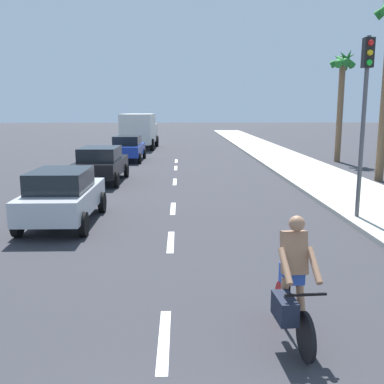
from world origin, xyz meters
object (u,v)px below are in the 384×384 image
Objects in this scene: parked_car_blue at (128,147)px; traffic_signal at (365,95)px; cyclist at (292,286)px; parked_car_silver at (63,195)px; parked_car_black at (101,163)px; palm_tree_far at (342,77)px; delivery_truck at (139,130)px.

traffic_signal reaches higher than parked_car_blue.
cyclist is 8.29m from parked_car_silver.
parked_car_silver is at bearing -57.90° from cyclist.
parked_car_black is 1.04× the size of parked_car_blue.
parked_car_blue is at bearing 118.70° from traffic_signal.
palm_tree_far is at bearing 72.83° from traffic_signal.
parked_car_silver is (-4.87, 6.71, 0.01)m from cyclist.
palm_tree_far is (13.02, 14.71, 4.23)m from parked_car_silver.
parked_car_silver is 7.35m from parked_car_black.
parked_car_silver is at bearing -131.52° from palm_tree_far.
cyclist is at bearing -53.79° from parked_car_silver.
delivery_truck is 25.68m from traffic_signal.
parked_car_silver is 0.93× the size of parked_car_black.
palm_tree_far is at bearing 48.70° from parked_car_silver.
delivery_truck reaches higher than parked_car_blue.
palm_tree_far is (13.21, 7.36, 4.23)m from parked_car_black.
parked_car_blue is (0.07, 15.49, 0.00)m from parked_car_silver.
cyclist is at bearing -78.88° from delivery_truck.
traffic_signal reaches higher than parked_car_black.
parked_car_silver is 20.09m from palm_tree_far.
parked_car_black is 16.91m from delivery_truck.
parked_car_silver is 8.94m from traffic_signal.
parked_car_blue is 0.80× the size of traffic_signal.
palm_tree_far reaches higher than delivery_truck.
traffic_signal is (-4.52, -14.62, -1.46)m from palm_tree_far.
parked_car_silver is 0.59× the size of palm_tree_far.
cyclist is 0.44× the size of parked_car_blue.
traffic_signal reaches higher than delivery_truck.
parked_car_blue is 13.64m from palm_tree_far.
cyclist is 0.42× the size of parked_car_black.
traffic_signal is at bearing -68.44° from delivery_truck.
delivery_truck reaches higher than cyclist.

